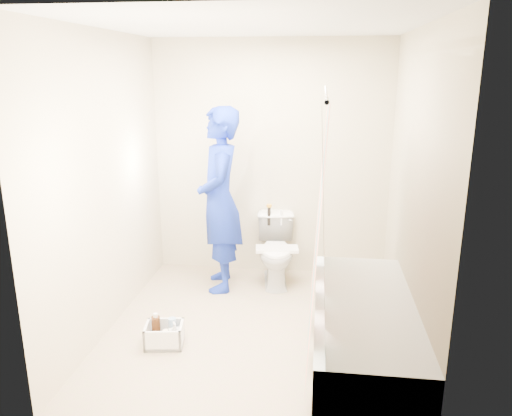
# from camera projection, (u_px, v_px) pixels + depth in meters

# --- Properties ---
(floor) EXTENTS (2.60, 2.60, 0.00)m
(floor) POSITION_uv_depth(u_px,v_px,m) (254.00, 329.00, 4.18)
(floor) COLOR tan
(floor) RESTS_ON ground
(ceiling) EXTENTS (2.40, 2.60, 0.02)m
(ceiling) POSITION_uv_depth(u_px,v_px,m) (254.00, 25.00, 3.53)
(ceiling) COLOR silver
(ceiling) RESTS_ON wall_back
(wall_back) EXTENTS (2.40, 0.02, 2.40)m
(wall_back) POSITION_uv_depth(u_px,v_px,m) (271.00, 160.00, 5.10)
(wall_back) COLOR beige
(wall_back) RESTS_ON ground
(wall_front) EXTENTS (2.40, 0.02, 2.40)m
(wall_front) POSITION_uv_depth(u_px,v_px,m) (221.00, 247.00, 2.61)
(wall_front) COLOR beige
(wall_front) RESTS_ON ground
(wall_left) EXTENTS (0.02, 2.60, 2.40)m
(wall_left) POSITION_uv_depth(u_px,v_px,m) (106.00, 185.00, 4.00)
(wall_left) COLOR beige
(wall_left) RESTS_ON ground
(wall_right) EXTENTS (0.02, 2.60, 2.40)m
(wall_right) POSITION_uv_depth(u_px,v_px,m) (414.00, 194.00, 3.71)
(wall_right) COLOR beige
(wall_right) RESTS_ON ground
(bathtub) EXTENTS (0.70, 1.75, 0.50)m
(bathtub) POSITION_uv_depth(u_px,v_px,m) (363.00, 332.00, 3.59)
(bathtub) COLOR silver
(bathtub) RESTS_ON ground
(curtain_rod) EXTENTS (0.02, 1.90, 0.02)m
(curtain_rod) POSITION_uv_depth(u_px,v_px,m) (326.00, 93.00, 3.18)
(curtain_rod) COLOR silver
(curtain_rod) RESTS_ON wall_back
(shower_curtain) EXTENTS (0.06, 1.75, 1.80)m
(shower_curtain) POSITION_uv_depth(u_px,v_px,m) (321.00, 231.00, 3.43)
(shower_curtain) COLOR white
(shower_curtain) RESTS_ON curtain_rod
(toilet) EXTENTS (0.46, 0.71, 0.68)m
(toilet) POSITION_uv_depth(u_px,v_px,m) (276.00, 251.00, 5.01)
(toilet) COLOR white
(toilet) RESTS_ON ground
(tank_lid) EXTENTS (0.43, 0.23, 0.03)m
(tank_lid) POSITION_uv_depth(u_px,v_px,m) (277.00, 249.00, 4.89)
(tank_lid) COLOR white
(tank_lid) RESTS_ON toilet
(tank_internals) EXTENTS (0.16, 0.06, 0.22)m
(tank_internals) POSITION_uv_depth(u_px,v_px,m) (272.00, 214.00, 5.09)
(tank_internals) COLOR black
(tank_internals) RESTS_ON toilet
(plumber) EXTENTS (0.56, 0.73, 1.77)m
(plumber) POSITION_uv_depth(u_px,v_px,m) (220.00, 200.00, 4.76)
(plumber) COLOR #1029A4
(plumber) RESTS_ON ground
(cleaning_caddy) EXTENTS (0.32, 0.27, 0.22)m
(cleaning_caddy) POSITION_uv_depth(u_px,v_px,m) (166.00, 335.00, 3.91)
(cleaning_caddy) COLOR white
(cleaning_caddy) RESTS_ON ground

